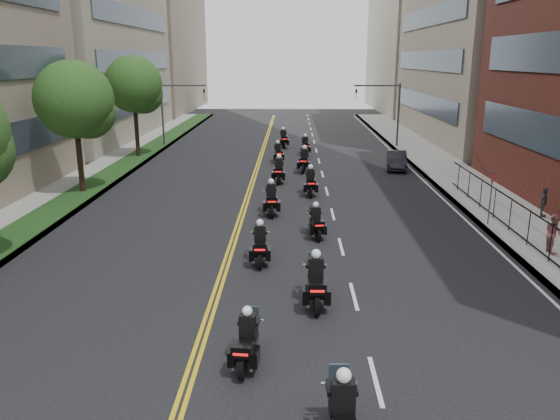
# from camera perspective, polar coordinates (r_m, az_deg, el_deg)

# --- Properties ---
(sidewalk_right) EXTENTS (4.00, 90.00, 0.15)m
(sidewalk_right) POSITION_cam_1_polar(r_m,az_deg,el_deg) (34.60, 19.62, 1.91)
(sidewalk_right) COLOR gray
(sidewalk_right) RESTS_ON ground
(sidewalk_left) EXTENTS (4.00, 90.00, 0.15)m
(sidewalk_left) POSITION_cam_1_polar(r_m,az_deg,el_deg) (35.35, -20.52, 2.10)
(sidewalk_left) COLOR gray
(sidewalk_left) RESTS_ON ground
(grass_strip) EXTENTS (2.00, 90.00, 0.04)m
(grass_strip) POSITION_cam_1_polar(r_m,az_deg,el_deg) (35.04, -19.32, 2.26)
(grass_strip) COLOR #183312
(grass_strip) RESTS_ON sidewalk_left
(building_right_far) EXTENTS (15.00, 28.00, 26.00)m
(building_right_far) POSITION_cam_1_polar(r_m,az_deg,el_deg) (87.51, 15.57, 18.52)
(building_right_far) COLOR gray
(building_right_far) RESTS_ON ground
(building_left_far) EXTENTS (16.00, 28.00, 26.00)m
(building_left_far) POSITION_cam_1_polar(r_m,az_deg,el_deg) (88.17, -14.70, 18.55)
(building_left_far) COLOR gray
(building_left_far) RESTS_ON ground
(street_trees) EXTENTS (4.40, 38.40, 7.98)m
(street_trees) POSITION_cam_1_polar(r_m,az_deg,el_deg) (28.39, -24.37, 9.00)
(street_trees) COLOR #301F15
(street_trees) RESTS_ON ground
(traffic_signal_right) EXTENTS (4.09, 0.20, 5.60)m
(traffic_signal_right) POSITION_cam_1_polar(r_m,az_deg,el_deg) (49.82, 11.22, 10.67)
(traffic_signal_right) COLOR #3F3F44
(traffic_signal_right) RESTS_ON ground
(traffic_signal_left) EXTENTS (4.09, 0.20, 5.60)m
(traffic_signal_left) POSITION_cam_1_polar(r_m,az_deg,el_deg) (50.24, -11.15, 10.72)
(traffic_signal_left) COLOR #3F3F44
(traffic_signal_left) RESTS_ON ground
(motorcycle_2) EXTENTS (0.59, 2.16, 1.60)m
(motorcycle_2) POSITION_cam_1_polar(r_m,az_deg,el_deg) (14.53, -3.48, -13.66)
(motorcycle_2) COLOR black
(motorcycle_2) RESTS_ON ground
(motorcycle_3) EXTENTS (0.57, 2.50, 1.85)m
(motorcycle_3) POSITION_cam_1_polar(r_m,az_deg,el_deg) (17.72, 3.76, -7.69)
(motorcycle_3) COLOR black
(motorcycle_3) RESTS_ON ground
(motorcycle_4) EXTENTS (0.56, 2.33, 1.72)m
(motorcycle_4) POSITION_cam_1_polar(r_m,az_deg,el_deg) (21.25, -2.09, -3.77)
(motorcycle_4) COLOR black
(motorcycle_4) RESTS_ON ground
(motorcycle_5) EXTENTS (0.63, 2.14, 1.58)m
(motorcycle_5) POSITION_cam_1_polar(r_m,az_deg,el_deg) (24.34, 3.78, -1.39)
(motorcycle_5) COLOR black
(motorcycle_5) RESTS_ON ground
(motorcycle_6) EXTENTS (0.64, 2.48, 1.83)m
(motorcycle_6) POSITION_cam_1_polar(r_m,az_deg,el_deg) (27.82, -0.92, 1.02)
(motorcycle_6) COLOR black
(motorcycle_6) RESTS_ON ground
(motorcycle_7) EXTENTS (0.55, 2.41, 1.78)m
(motorcycle_7) POSITION_cam_1_polar(r_m,az_deg,el_deg) (31.84, 3.20, 2.83)
(motorcycle_7) COLOR black
(motorcycle_7) RESTS_ON ground
(motorcycle_8) EXTENTS (0.58, 2.47, 1.82)m
(motorcycle_8) POSITION_cam_1_polar(r_m,az_deg,el_deg) (35.00, -0.12, 4.05)
(motorcycle_8) COLOR black
(motorcycle_8) RESTS_ON ground
(motorcycle_9) EXTENTS (0.70, 2.54, 1.88)m
(motorcycle_9) POSITION_cam_1_polar(r_m,az_deg,el_deg) (38.39, 2.54, 5.10)
(motorcycle_9) COLOR black
(motorcycle_9) RESTS_ON ground
(motorcycle_10) EXTENTS (0.69, 2.29, 1.69)m
(motorcycle_10) POSITION_cam_1_polar(r_m,az_deg,el_deg) (41.83, -0.21, 5.89)
(motorcycle_10) COLOR black
(motorcycle_10) RESTS_ON ground
(motorcycle_11) EXTENTS (0.57, 2.36, 1.74)m
(motorcycle_11) POSITION_cam_1_polar(r_m,az_deg,el_deg) (45.26, 2.65, 6.64)
(motorcycle_11) COLOR black
(motorcycle_11) RESTS_ON ground
(motorcycle_12) EXTENTS (0.69, 2.47, 1.82)m
(motorcycle_12) POSITION_cam_1_polar(r_m,az_deg,el_deg) (48.98, 0.37, 7.37)
(motorcycle_12) COLOR black
(motorcycle_12) RESTS_ON ground
(parked_sedan) EXTENTS (1.91, 4.03, 1.28)m
(parked_sedan) POSITION_cam_1_polar(r_m,az_deg,el_deg) (40.24, 12.08, 5.11)
(parked_sedan) COLOR black
(parked_sedan) RESTS_ON ground
(pedestrian_b) EXTENTS (0.64, 0.80, 1.60)m
(pedestrian_b) POSITION_cam_1_polar(r_m,az_deg,el_deg) (24.49, 26.69, -2.18)
(pedestrian_b) COLOR #91534F
(pedestrian_b) RESTS_ON sidewalk_right
(pedestrian_c) EXTENTS (0.71, 0.92, 1.45)m
(pedestrian_c) POSITION_cam_1_polar(r_m,az_deg,el_deg) (29.80, 25.84, 0.73)
(pedestrian_c) COLOR #3A3B41
(pedestrian_c) RESTS_ON sidewalk_right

